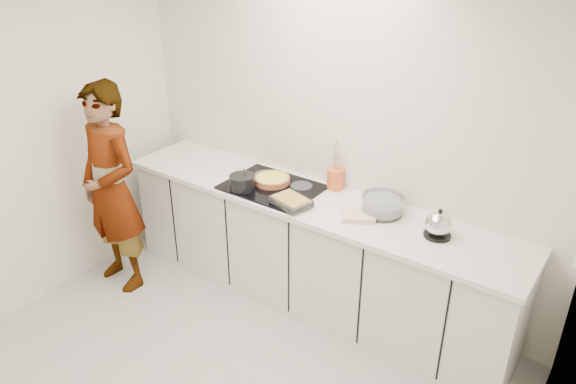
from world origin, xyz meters
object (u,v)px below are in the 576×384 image
Objects in this scene: baking_dish at (291,201)px; cook at (111,189)px; tart_dish at (272,180)px; utensil_crock at (335,179)px; hob at (272,187)px; kettle at (438,225)px; saucepan at (242,182)px; mixing_bowl at (382,205)px.

baking_dish is 0.18× the size of cook.
tart_dish is 2.01× the size of utensil_crock.
hob is 1.27m from cook.
kettle is 0.94m from utensil_crock.
saucepan reaches higher than mixing_bowl.
cook reaches higher than saucepan.
saucepan is 1.49m from kettle.
cook is at bearing -147.78° from hob.
kettle is (0.44, -0.07, 0.02)m from mixing_bowl.
hob is 0.07m from tart_dish.
baking_dish is (0.29, -0.16, 0.04)m from hob.
utensil_crock reaches higher than hob.
saucepan is 0.68× the size of baking_dish.
saucepan reaches higher than tart_dish.
utensil_crock is (0.11, 0.43, 0.04)m from baking_dish.
cook is (-0.91, -0.52, -0.11)m from saucepan.
saucepan is at bearing -142.09° from utensil_crock.
mixing_bowl is at bearing 27.27° from cook.
utensil_crock is at bearing 37.71° from cook.
hob is 4.45× the size of utensil_crock.
mixing_bowl is at bearing 4.61° from tart_dish.
cook is at bearing -159.22° from baking_dish.
kettle is at bearing 0.16° from tart_dish.
kettle is at bearing 8.44° from saucepan.
baking_dish is 0.65m from mixing_bowl.
kettle reaches higher than saucepan.
mixing_bowl is 0.22× the size of cook.
kettle is at bearing -9.05° from mixing_bowl.
hob is at bearing -53.77° from tart_dish.
utensil_crock is (-0.48, 0.15, 0.02)m from mixing_bowl.
mixing_bowl is 2.11m from cook.
cook reaches higher than hob.
kettle is (1.31, 0.06, 0.08)m from hob.
cook is at bearing -144.75° from tart_dish.
hob is 0.33m from baking_dish.
baking_dish is at bearing -32.72° from tart_dish.
baking_dish is 1.39× the size of kettle.
cook is (-1.95, -0.80, -0.11)m from mixing_bowl.
cook reaches higher than tart_dish.
utensil_crock is (0.56, 0.44, 0.01)m from saucepan.
baking_dish reaches higher than hob.
kettle is at bearing 21.92° from cook.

